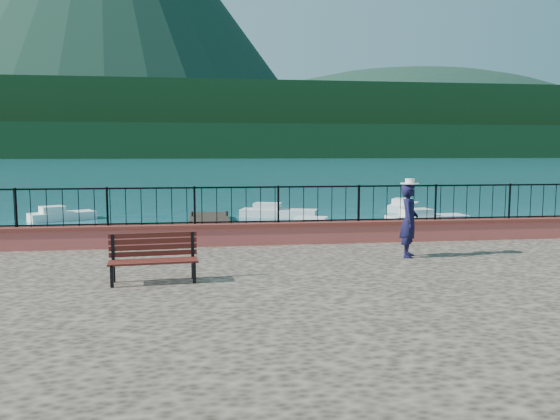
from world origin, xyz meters
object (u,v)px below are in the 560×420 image
object	(u,v)px
boat_3	(62,213)
boat_4	(279,210)
park_bench	(154,268)
person	(409,221)
boat_0	(89,237)
boat_2	(427,216)
boat_1	(324,226)
boat_5	(403,204)

from	to	relation	value
boat_3	boat_4	distance (m)	11.70
park_bench	boat_4	bearing A→B (deg)	70.95
person	boat_0	xyz separation A→B (m)	(-9.12, 9.32, -1.66)
boat_2	boat_0	bearing A→B (deg)	-169.62
boat_1	boat_3	world-z (taller)	same
boat_0	boat_4	xyz separation A→B (m)	(8.53, 8.78, 0.00)
boat_0	boat_3	size ratio (longest dim) A/B	1.13
park_bench	boat_5	world-z (taller)	park_bench
boat_0	boat_2	bearing A→B (deg)	-4.52
boat_3	park_bench	bearing A→B (deg)	-101.14
park_bench	boat_2	size ratio (longest dim) A/B	0.41
park_bench	boat_3	xyz separation A→B (m)	(-6.59, 20.02, -1.08)
park_bench	boat_5	distance (m)	25.90
boat_1	boat_2	bearing A→B (deg)	48.39
boat_4	boat_5	xyz separation A→B (m)	(8.21, 2.35, 0.00)
person	boat_0	world-z (taller)	person
boat_4	boat_5	bearing A→B (deg)	33.96
boat_0	boat_4	world-z (taller)	same
boat_1	boat_2	distance (m)	6.71
person	boat_4	xyz separation A→B (m)	(-0.59, 18.10, -1.66)
person	boat_1	distance (m)	11.36
park_bench	boat_1	xyz separation A→B (m)	(6.19, 12.96, -1.08)
boat_4	boat_5	size ratio (longest dim) A/B	1.23
person	boat_2	distance (m)	15.69
park_bench	boat_0	size ratio (longest dim) A/B	0.45
park_bench	boat_1	world-z (taller)	park_bench
park_bench	boat_5	size ratio (longest dim) A/B	0.49
park_bench	boat_2	bearing A→B (deg)	47.84
boat_5	boat_0	bearing A→B (deg)	156.02
park_bench	person	xyz separation A→B (m)	(5.70, 1.73, 0.58)
person	boat_5	world-z (taller)	person
person	boat_3	bearing A→B (deg)	58.90
person	boat_5	size ratio (longest dim) A/B	0.50
boat_1	boat_0	bearing A→B (deg)	-146.34
boat_2	boat_3	distance (m)	19.26
park_bench	boat_5	xyz separation A→B (m)	(13.32, 22.19, -1.08)
boat_2	boat_4	distance (m)	8.13
person	boat_1	world-z (taller)	person
person	boat_1	bearing A→B (deg)	22.49
park_bench	person	size ratio (longest dim) A/B	0.98
boat_2	boat_3	world-z (taller)	same
person	boat_0	size ratio (longest dim) A/B	0.46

